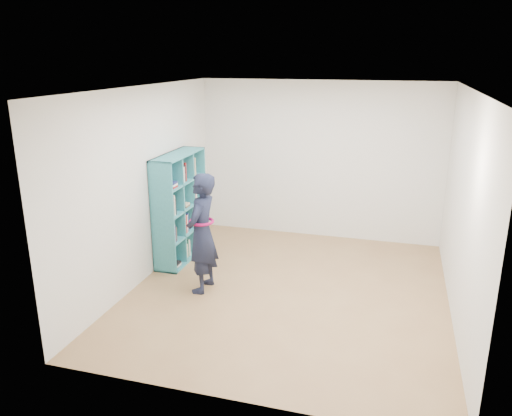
# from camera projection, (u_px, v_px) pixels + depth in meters

# --- Properties ---
(floor) EXTENTS (4.50, 4.50, 0.00)m
(floor) POSITION_uv_depth(u_px,v_px,m) (288.00, 291.00, 6.54)
(floor) COLOR olive
(floor) RESTS_ON ground
(ceiling) EXTENTS (4.50, 4.50, 0.00)m
(ceiling) POSITION_uv_depth(u_px,v_px,m) (293.00, 88.00, 5.78)
(ceiling) COLOR white
(ceiling) RESTS_ON wall_back
(wall_left) EXTENTS (0.02, 4.50, 2.60)m
(wall_left) POSITION_uv_depth(u_px,v_px,m) (145.00, 185.00, 6.69)
(wall_left) COLOR silver
(wall_left) RESTS_ON floor
(wall_right) EXTENTS (0.02, 4.50, 2.60)m
(wall_right) POSITION_uv_depth(u_px,v_px,m) (464.00, 209.00, 5.63)
(wall_right) COLOR silver
(wall_right) RESTS_ON floor
(wall_back) EXTENTS (4.00, 0.02, 2.60)m
(wall_back) POSITION_uv_depth(u_px,v_px,m) (319.00, 161.00, 8.23)
(wall_back) COLOR silver
(wall_back) RESTS_ON floor
(wall_front) EXTENTS (4.00, 0.02, 2.60)m
(wall_front) POSITION_uv_depth(u_px,v_px,m) (232.00, 267.00, 4.10)
(wall_front) COLOR silver
(wall_front) RESTS_ON floor
(bookshelf) EXTENTS (0.35, 1.21, 1.61)m
(bookshelf) POSITION_uv_depth(u_px,v_px,m) (178.00, 209.00, 7.42)
(bookshelf) COLOR #27717B
(bookshelf) RESTS_ON floor
(person) EXTENTS (0.39, 0.58, 1.57)m
(person) POSITION_uv_depth(u_px,v_px,m) (202.00, 233.00, 6.38)
(person) COLOR black
(person) RESTS_ON floor
(smartphone) EXTENTS (0.01, 0.11, 0.14)m
(smartphone) POSITION_uv_depth(u_px,v_px,m) (194.00, 222.00, 6.48)
(smartphone) COLOR silver
(smartphone) RESTS_ON person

